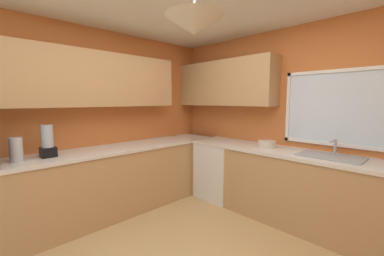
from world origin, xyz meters
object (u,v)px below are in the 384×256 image
(kettle, at_px, (16,150))
(sink_assembly, at_px, (331,156))
(dishwasher, at_px, (220,170))
(bowl, at_px, (267,144))
(blender_appliance, at_px, (48,143))

(kettle, distance_m, sink_assembly, 3.35)
(dishwasher, relative_size, sink_assembly, 1.35)
(sink_assembly, bearing_deg, kettle, -130.62)
(bowl, bearing_deg, dishwasher, -177.77)
(blender_appliance, bearing_deg, bowl, 57.51)
(sink_assembly, relative_size, blender_appliance, 1.77)
(kettle, distance_m, blender_appliance, 0.29)
(kettle, bearing_deg, sink_assembly, 49.38)
(kettle, relative_size, sink_assembly, 0.40)
(dishwasher, relative_size, bowl, 3.66)
(kettle, height_order, sink_assembly, kettle)
(kettle, relative_size, blender_appliance, 0.70)
(sink_assembly, xyz_separation_m, bowl, (-0.77, -0.01, 0.03))
(kettle, xyz_separation_m, blender_appliance, (-0.02, 0.29, 0.03))
(dishwasher, bearing_deg, blender_appliance, -106.59)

